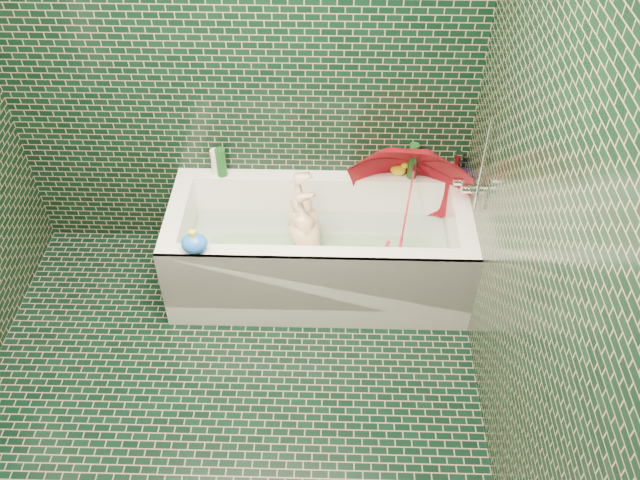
{
  "coord_description": "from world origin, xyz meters",
  "views": [
    {
      "loc": [
        0.53,
        -1.81,
        3.0
      ],
      "look_at": [
        0.46,
        0.82,
        0.52
      ],
      "focal_mm": 38.0,
      "sensor_mm": 36.0,
      "label": 1
    }
  ],
  "objects_px": {
    "child": "(310,247)",
    "bath_toy": "(194,243)",
    "bathtub": "(319,257)",
    "umbrella": "(408,204)",
    "rubber_duck": "(399,169)"
  },
  "relations": [
    {
      "from": "bathtub",
      "to": "umbrella",
      "type": "relative_size",
      "value": 2.4
    },
    {
      "from": "bathtub",
      "to": "umbrella",
      "type": "xyz_separation_m",
      "value": [
        0.49,
        0.09,
        0.35
      ]
    },
    {
      "from": "bath_toy",
      "to": "rubber_duck",
      "type": "bearing_deg",
      "value": 47.05
    },
    {
      "from": "bath_toy",
      "to": "bathtub",
      "type": "bearing_deg",
      "value": 41.81
    },
    {
      "from": "child",
      "to": "rubber_duck",
      "type": "distance_m",
      "value": 0.7
    },
    {
      "from": "rubber_duck",
      "to": "bath_toy",
      "type": "height_order",
      "value": "bath_toy"
    },
    {
      "from": "child",
      "to": "rubber_duck",
      "type": "xyz_separation_m",
      "value": [
        0.51,
        0.38,
        0.28
      ]
    },
    {
      "from": "umbrella",
      "to": "rubber_duck",
      "type": "xyz_separation_m",
      "value": [
        -0.03,
        0.28,
        0.04
      ]
    },
    {
      "from": "child",
      "to": "bath_toy",
      "type": "bearing_deg",
      "value": -66.34
    },
    {
      "from": "bathtub",
      "to": "rubber_duck",
      "type": "height_order",
      "value": "rubber_duck"
    },
    {
      "from": "bathtub",
      "to": "rubber_duck",
      "type": "xyz_separation_m",
      "value": [
        0.46,
        0.36,
        0.38
      ]
    },
    {
      "from": "bathtub",
      "to": "bath_toy",
      "type": "xyz_separation_m",
      "value": [
        -0.63,
        -0.32,
        0.4
      ]
    },
    {
      "from": "child",
      "to": "umbrella",
      "type": "distance_m",
      "value": 0.61
    },
    {
      "from": "child",
      "to": "bath_toy",
      "type": "xyz_separation_m",
      "value": [
        -0.58,
        -0.3,
        0.3
      ]
    },
    {
      "from": "rubber_duck",
      "to": "child",
      "type": "bearing_deg",
      "value": -140.09
    }
  ]
}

